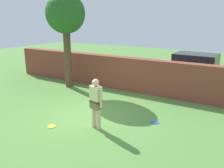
% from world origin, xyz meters
% --- Properties ---
extents(ground_plane, '(40.00, 40.00, 0.00)m').
position_xyz_m(ground_plane, '(0.00, 0.00, 0.00)').
color(ground_plane, '#568C3D').
extents(brick_wall, '(11.77, 0.50, 1.60)m').
position_xyz_m(brick_wall, '(-1.50, 3.61, 0.80)').
color(brick_wall, brown).
rests_on(brick_wall, ground).
extents(tree, '(1.90, 1.90, 4.57)m').
position_xyz_m(tree, '(-3.06, 2.52, 3.51)').
color(tree, brown).
rests_on(tree, ground).
extents(person, '(0.53, 0.29, 1.62)m').
position_xyz_m(person, '(0.84, -0.61, 0.90)').
color(person, beige).
rests_on(person, ground).
extents(car, '(4.27, 2.07, 1.72)m').
position_xyz_m(car, '(2.46, 5.72, 0.86)').
color(car, '#B7B7BC').
rests_on(car, ground).
extents(frisbee_yellow, '(0.27, 0.27, 0.02)m').
position_xyz_m(frisbee_yellow, '(-0.45, -1.31, 0.01)').
color(frisbee_yellow, yellow).
rests_on(frisbee_yellow, ground).
extents(frisbee_blue, '(0.27, 0.27, 0.02)m').
position_xyz_m(frisbee_blue, '(2.30, 0.72, 0.01)').
color(frisbee_blue, blue).
rests_on(frisbee_blue, ground).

